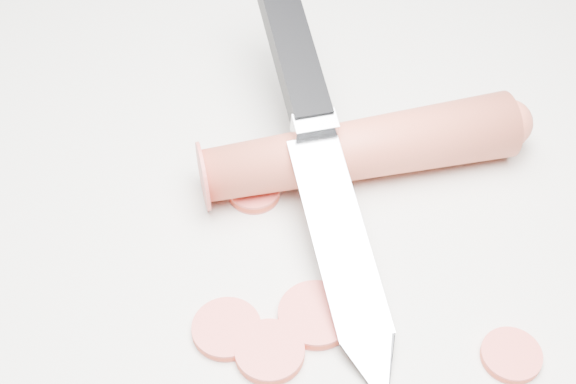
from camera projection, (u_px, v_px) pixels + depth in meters
The scene contains 8 objects.
ground at pixel (350, 256), 0.46m from camera, with size 2.40×2.40×0.00m, color beige.
carrot at pixel (360, 149), 0.48m from camera, with size 0.04×0.04×0.19m, color #C64B34.
carrot_slice_0 at pixel (316, 315), 0.43m from camera, with size 0.04×0.04×0.01m, color #D4473F.
carrot_slice_1 at pixel (254, 192), 0.48m from camera, with size 0.03×0.03×0.01m, color #D4473F.
carrot_slice_2 at pixel (227, 329), 0.42m from camera, with size 0.04×0.04×0.01m, color #D4473F.
carrot_slice_3 at pixel (270, 352), 0.41m from camera, with size 0.04×0.04×0.01m, color #D4473F.
carrot_slice_4 at pixel (511, 355), 0.41m from camera, with size 0.03×0.03×0.01m, color #D4473F.
kitchen_knife at pixel (322, 147), 0.45m from camera, with size 0.23×0.22×0.08m, color #B8BABF, non-canonical shape.
Camera 1 is at (0.11, -0.25, 0.37)m, focal length 50.00 mm.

